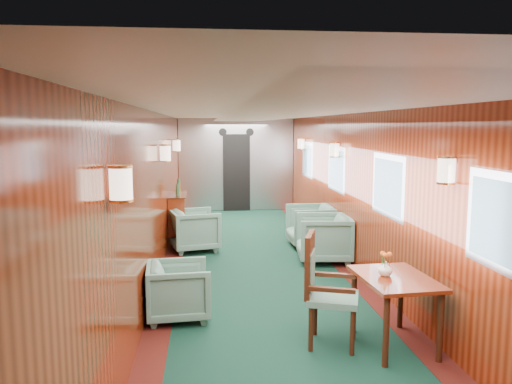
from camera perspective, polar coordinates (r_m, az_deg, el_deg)
room at (r=7.13m, az=0.69°, el=2.98°), size 12.00×12.10×2.40m
bulkhead at (r=13.04m, az=-2.26°, el=3.06°), size 2.98×0.17×2.39m
windows_right at (r=7.70m, az=11.54°, el=1.78°), size 0.02×8.60×0.80m
wall_sconces at (r=7.69m, az=0.21°, el=4.46°), size 2.97×7.97×0.25m
dining_table at (r=5.24m, az=15.59°, el=-10.51°), size 0.73×1.00×0.72m
side_chair at (r=5.14m, az=7.64°, el=-10.47°), size 0.63×0.65×1.14m
credenza at (r=9.64m, az=-8.91°, el=-2.89°), size 0.32×1.03×1.20m
flower_vase at (r=5.19m, az=14.56°, el=-8.46°), size 0.18×0.18×0.15m
armchair_left_near at (r=5.91m, az=-8.82°, el=-11.07°), size 0.77×0.75×0.65m
armchair_left_far at (r=8.96m, az=-6.98°, el=-4.33°), size 0.97×0.96×0.74m
armchair_right_near at (r=8.24m, az=7.73°, el=-5.25°), size 0.93×0.91×0.78m
armchair_right_far at (r=9.26m, az=6.32°, el=-3.84°), size 0.87×0.84×0.77m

